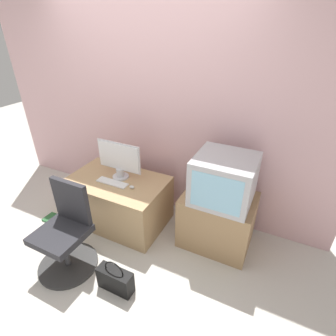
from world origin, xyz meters
TOP-DOWN VIEW (x-y plane):
  - ground_plane at (0.00, 0.00)m, footprint 12.00×12.00m
  - wall_back at (0.00, 1.32)m, footprint 4.40×0.05m
  - desk at (-0.13, 0.76)m, footprint 1.13×0.72m
  - side_stand at (1.04, 0.92)m, footprint 0.73×0.55m
  - main_monitor at (-0.12, 0.83)m, footprint 0.55×0.19m
  - keyboard at (-0.13, 0.68)m, footprint 0.38×0.11m
  - mouse at (0.13, 0.69)m, footprint 0.06×0.04m
  - crt_tv at (1.07, 0.89)m, footprint 0.57×0.55m
  - office_chair at (-0.18, -0.02)m, footprint 0.58×0.58m
  - cardboard_box_lower at (-0.90, 0.67)m, footprint 0.23×0.19m
  - handbag at (0.41, -0.07)m, footprint 0.34×0.12m
  - book at (-0.89, 0.37)m, footprint 0.20×0.17m

SIDE VIEW (x-z plane):
  - ground_plane at x=0.00m, z-range 0.00..0.00m
  - book at x=-0.89m, z-range 0.00..0.02m
  - handbag at x=0.41m, z-range -0.05..0.29m
  - cardboard_box_lower at x=-0.90m, z-range 0.00..0.28m
  - desk at x=-0.13m, z-range 0.00..0.57m
  - side_stand at x=1.04m, z-range 0.00..0.60m
  - office_chair at x=-0.18m, z-range -0.09..0.81m
  - keyboard at x=-0.13m, z-range 0.57..0.59m
  - mouse at x=0.13m, z-range 0.57..0.61m
  - main_monitor at x=-0.12m, z-range 0.58..1.02m
  - crt_tv at x=1.07m, z-range 0.60..1.07m
  - wall_back at x=0.00m, z-range 0.00..2.60m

